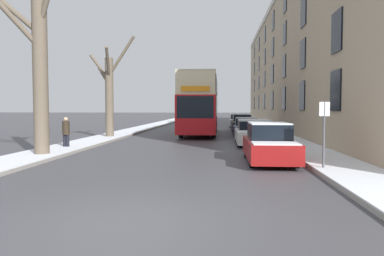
# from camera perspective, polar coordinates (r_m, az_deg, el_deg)

# --- Properties ---
(ground_plane) EXTENTS (320.00, 320.00, 0.00)m
(ground_plane) POSITION_cam_1_polar(r_m,az_deg,el_deg) (6.94, -10.84, -13.88)
(ground_plane) COLOR #424247
(sidewalk_left) EXTENTS (2.09, 130.00, 0.16)m
(sidewalk_left) POSITION_cam_1_polar(r_m,az_deg,el_deg) (59.90, -2.79, 1.20)
(sidewalk_left) COLOR gray
(sidewalk_left) RESTS_ON ground
(sidewalk_right) EXTENTS (2.09, 130.00, 0.16)m
(sidewalk_right) POSITION_cam_1_polar(r_m,az_deg,el_deg) (59.57, 8.18, 1.16)
(sidewalk_right) COLOR gray
(sidewalk_right) RESTS_ON ground
(terrace_facade_right) EXTENTS (9.10, 53.02, 12.61)m
(terrace_facade_right) POSITION_cam_1_polar(r_m,az_deg,el_deg) (38.11, 19.03, 9.36)
(terrace_facade_right) COLOR tan
(terrace_facade_right) RESTS_ON ground
(bare_tree_left_0) EXTENTS (3.66, 1.90, 7.93)m
(bare_tree_left_0) POSITION_cam_1_polar(r_m,az_deg,el_deg) (16.53, -22.24, 10.35)
(bare_tree_left_0) COLOR brown
(bare_tree_left_0) RESTS_ON ground
(bare_tree_left_1) EXTENTS (3.18, 2.89, 6.63)m
(bare_tree_left_1) POSITION_cam_1_polar(r_m,az_deg,el_deg) (25.16, -12.47, 5.31)
(bare_tree_left_1) COLOR brown
(bare_tree_left_1) RESTS_ON ground
(double_decker_bus) EXTENTS (2.56, 10.87, 4.42)m
(double_decker_bus) POSITION_cam_1_polar(r_m,az_deg,el_deg) (28.44, 1.22, 4.03)
(double_decker_bus) COLOR red
(double_decker_bus) RESTS_ON ground
(parked_car_0) EXTENTS (1.68, 4.35, 1.47)m
(parked_car_0) POSITION_cam_1_polar(r_m,az_deg,el_deg) (14.24, 11.67, -2.41)
(parked_car_0) COLOR maroon
(parked_car_0) RESTS_ON ground
(parked_car_1) EXTENTS (1.90, 4.60, 1.38)m
(parked_car_1) POSITION_cam_1_polar(r_m,az_deg,el_deg) (20.76, 9.37, -0.77)
(parked_car_1) COLOR silver
(parked_car_1) RESTS_ON ground
(parked_car_2) EXTENTS (1.76, 4.13, 1.36)m
(parked_car_2) POSITION_cam_1_polar(r_m,az_deg,el_deg) (26.70, 8.26, 0.04)
(parked_car_2) COLOR navy
(parked_car_2) RESTS_ON ground
(parked_car_3) EXTENTS (1.69, 4.36, 1.49)m
(parked_car_3) POSITION_cam_1_polar(r_m,az_deg,el_deg) (32.33, 7.58, 0.67)
(parked_car_3) COLOR black
(parked_car_3) RESTS_ON ground
(parked_car_4) EXTENTS (1.76, 4.35, 1.44)m
(parked_car_4) POSITION_cam_1_polar(r_m,az_deg,el_deg) (38.68, 7.06, 1.03)
(parked_car_4) COLOR #9EA3AD
(parked_car_4) RESTS_ON ground
(oncoming_van) EXTENTS (1.90, 5.55, 2.41)m
(oncoming_van) POSITION_cam_1_polar(r_m,az_deg,el_deg) (48.95, -0.51, 2.22)
(oncoming_van) COLOR white
(oncoming_van) RESTS_ON ground
(pedestrian_left_sidewalk) EXTENTS (0.34, 0.34, 1.58)m
(pedestrian_left_sidewalk) POSITION_cam_1_polar(r_m,az_deg,el_deg) (19.04, -18.64, -0.56)
(pedestrian_left_sidewalk) COLOR black
(pedestrian_left_sidewalk) RESTS_ON ground
(street_sign_post) EXTENTS (0.32, 0.07, 2.24)m
(street_sign_post) POSITION_cam_1_polar(r_m,az_deg,el_deg) (12.32, 19.46, -0.47)
(street_sign_post) COLOR #4C4F54
(street_sign_post) RESTS_ON ground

